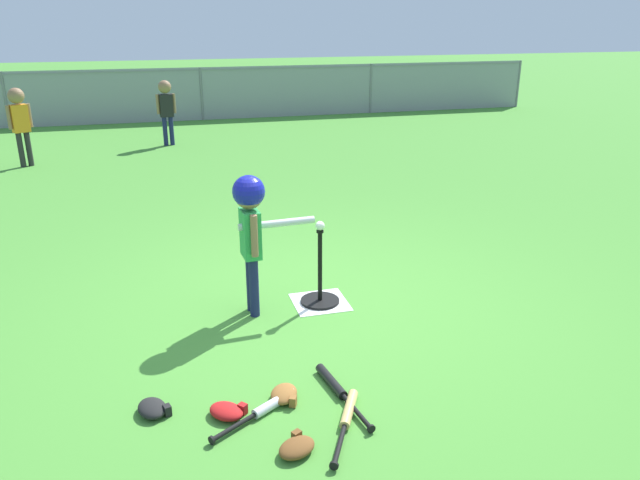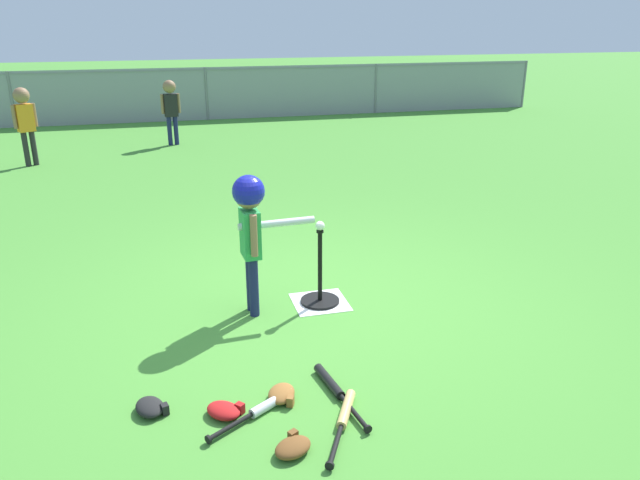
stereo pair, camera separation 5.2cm
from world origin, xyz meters
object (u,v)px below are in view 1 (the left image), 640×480
object	(u,v)px
spare_bat_silver	(266,408)
glove_near_bats	(227,411)
spare_bat_wood	(347,416)
glove_by_plate	(153,408)
baseball_on_tee	(320,226)
glove_tossed_aside	(297,447)
batting_tee	(320,292)
spare_bat_black	(336,387)
fielder_near_right	(166,104)
glove_outfield_drop	(284,394)
fielder_deep_center	(19,116)
batter_child	(251,217)

from	to	relation	value
spare_bat_silver	glove_near_bats	xyz separation A→B (m)	(-0.23, 0.02, 0.01)
spare_bat_wood	glove_by_plate	size ratio (longest dim) A/B	2.43
baseball_on_tee	glove_near_bats	xyz separation A→B (m)	(-0.94, -1.33, -0.63)
baseball_on_tee	glove_tossed_aside	xyz separation A→B (m)	(-0.61, -1.75, -0.63)
batting_tee	spare_bat_black	xyz separation A→B (m)	(-0.24, -1.25, -0.07)
fielder_near_right	glove_outfield_drop	bearing A→B (deg)	-87.54
glove_by_plate	spare_bat_wood	bearing A→B (deg)	-18.79
spare_bat_silver	glove_tossed_aside	xyz separation A→B (m)	(0.09, -0.40, 0.01)
spare_bat_wood	spare_bat_silver	bearing A→B (deg)	155.32
baseball_on_tee	spare_bat_black	size ratio (longest dim) A/B	0.10
glove_near_bats	glove_outfield_drop	xyz separation A→B (m)	(0.36, 0.08, 0.00)
fielder_deep_center	spare_bat_wood	xyz separation A→B (m)	(2.88, -7.44, -0.75)
glove_tossed_aside	spare_bat_silver	bearing A→B (deg)	103.33
spare_bat_wood	glove_near_bats	bearing A→B (deg)	161.32
fielder_near_right	spare_bat_wood	distance (m)	8.59
batter_child	spare_bat_silver	bearing A→B (deg)	-96.73
spare_bat_silver	spare_bat_wood	distance (m)	0.49
glove_near_bats	glove_tossed_aside	bearing A→B (deg)	-52.52
spare_bat_wood	batting_tee	bearing A→B (deg)	80.41
baseball_on_tee	fielder_near_right	size ratio (longest dim) A/B	0.06
glove_by_plate	glove_outfield_drop	bearing A→B (deg)	-4.87
fielder_deep_center	fielder_near_right	size ratio (longest dim) A/B	1.05
glove_outfield_drop	fielder_deep_center	bearing A→B (deg)	109.84
fielder_near_right	glove_tossed_aside	size ratio (longest dim) A/B	4.26
baseball_on_tee	batting_tee	bearing A→B (deg)	0.00
fielder_near_right	fielder_deep_center	bearing A→B (deg)	-153.54
spare_bat_silver	glove_outfield_drop	xyz separation A→B (m)	(0.13, 0.10, 0.01)
baseball_on_tee	glove_tossed_aside	distance (m)	1.96
spare_bat_wood	glove_by_plate	distance (m)	1.16
batter_child	glove_by_plate	bearing A→B (deg)	-125.16
glove_by_plate	spare_bat_silver	bearing A→B (deg)	-14.52
baseball_on_tee	glove_by_plate	xyz separation A→B (m)	(-1.36, -1.18, -0.63)
spare_bat_black	glove_near_bats	bearing A→B (deg)	-173.93
batting_tee	glove_tossed_aside	xyz separation A→B (m)	(-0.61, -1.75, -0.06)
baseball_on_tee	spare_bat_black	bearing A→B (deg)	-100.81
glove_near_bats	fielder_near_right	bearing A→B (deg)	89.94
fielder_near_right	spare_bat_wood	xyz separation A→B (m)	(0.66, -8.54, -0.71)
batter_child	spare_bat_black	size ratio (longest dim) A/B	1.58
batting_tee	glove_near_bats	size ratio (longest dim) A/B	2.34
baseball_on_tee	batter_child	xyz separation A→B (m)	(-0.55, -0.03, 0.13)
spare_bat_silver	spare_bat_black	world-z (taller)	same
spare_bat_black	glove_outfield_drop	distance (m)	0.33
glove_near_bats	glove_tossed_aside	size ratio (longest dim) A/B	1.00
spare_bat_wood	glove_tossed_aside	world-z (taller)	glove_tossed_aside
baseball_on_tee	spare_bat_black	world-z (taller)	baseball_on_tee
glove_near_bats	batter_child	bearing A→B (deg)	73.44
spare_bat_black	glove_outfield_drop	bearing A→B (deg)	179.25
batter_child	fielder_deep_center	xyz separation A→B (m)	(-2.59, 5.92, -0.03)
batter_child	fielder_near_right	xyz separation A→B (m)	(-0.38, 7.02, -0.06)
batting_tee	glove_outfield_drop	xyz separation A→B (m)	(-0.57, -1.25, -0.06)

